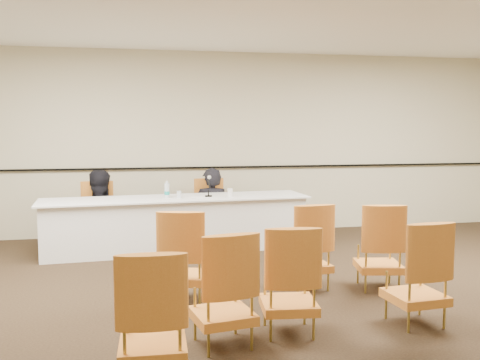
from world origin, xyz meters
name	(u,v)px	position (x,y,z in m)	size (l,w,h in m)	color
floor	(295,311)	(0.00, 0.00, 0.00)	(10.00, 10.00, 0.00)	black
wall_back	(225,143)	(0.00, 4.00, 1.50)	(10.00, 0.04, 3.00)	beige
wall_rail	(226,167)	(0.00, 3.96, 1.10)	(9.80, 0.04, 0.03)	black
panel_table	(177,224)	(-0.92, 2.81, 0.38)	(3.80, 0.88, 0.76)	white
panelist_main	(212,218)	(-0.32, 3.42, 0.34)	(0.58, 0.38, 1.60)	black
panelist_main_chair	(212,210)	(-0.32, 3.42, 0.47)	(0.50, 0.50, 0.95)	#BF6622
panelist_second	(98,224)	(-2.05, 3.30, 0.32)	(0.79, 0.62, 1.62)	black
panelist_second_chair	(98,214)	(-2.05, 3.30, 0.47)	(0.50, 0.50, 0.95)	#BF6622
papers	(203,197)	(-0.54, 2.79, 0.76)	(0.30, 0.22, 0.00)	white
microphone	(208,186)	(-0.46, 2.79, 0.91)	(0.11, 0.22, 0.30)	black
water_bottle	(167,189)	(-1.05, 2.81, 0.88)	(0.07, 0.07, 0.24)	teal
drinking_glass	(179,194)	(-0.88, 2.76, 0.81)	(0.06, 0.06, 0.10)	silver
coffee_cup	(230,193)	(-0.15, 2.73, 0.82)	(0.08, 0.08, 0.12)	white
aud_chair_front_left	(184,255)	(-1.02, 0.51, 0.47)	(0.50, 0.50, 0.95)	#BF6622
aud_chair_front_mid	(306,246)	(0.33, 0.69, 0.47)	(0.50, 0.50, 0.95)	#BF6622
aud_chair_front_right	(379,246)	(1.11, 0.53, 0.47)	(0.50, 0.50, 0.95)	#BF6622
aud_chair_back_left	(223,288)	(-0.82, -0.66, 0.47)	(0.50, 0.50, 0.95)	#BF6622
aud_chair_back_mid	(289,279)	(-0.22, -0.51, 0.47)	(0.50, 0.50, 0.95)	#BF6622
aud_chair_back_right	(416,272)	(0.96, -0.52, 0.47)	(0.50, 0.50, 0.95)	#BF6622
aud_chair_extra	(152,315)	(-1.39, -1.17, 0.47)	(0.50, 0.50, 0.95)	#BF6622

